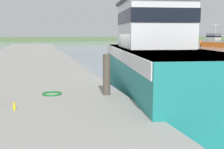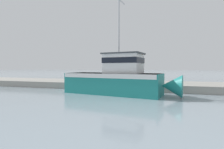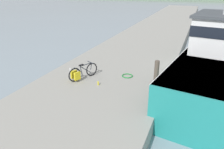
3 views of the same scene
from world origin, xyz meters
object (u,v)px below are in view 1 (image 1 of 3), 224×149
at_px(fishing_boat_main, 157,60).
at_px(mooring_post, 107,75).
at_px(boat_orange_near, 215,42).
at_px(water_bottle_by_bike, 14,106).

height_order(fishing_boat_main, mooring_post, fishing_boat_main).
distance_m(boat_orange_near, mooring_post, 49.05).
bearing_deg(fishing_boat_main, water_bottle_by_bike, -138.86).
bearing_deg(mooring_post, boat_orange_near, 51.39).
distance_m(mooring_post, water_bottle_by_bike, 2.76).
bearing_deg(boat_orange_near, fishing_boat_main, -134.30).
xyz_separation_m(fishing_boat_main, mooring_post, (-2.52, -2.13, -0.16)).
bearing_deg(mooring_post, water_bottle_by_bike, -156.99).
distance_m(fishing_boat_main, water_bottle_by_bike, 5.98).
relative_size(mooring_post, water_bottle_by_bike, 6.51).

